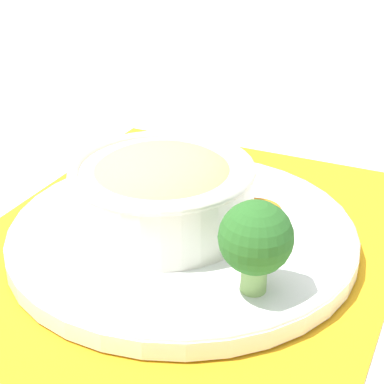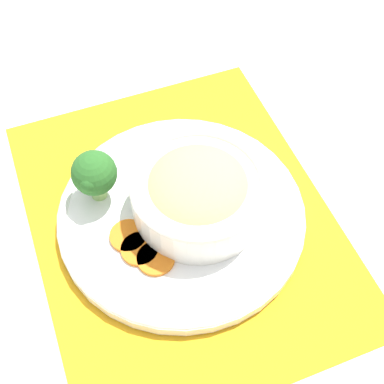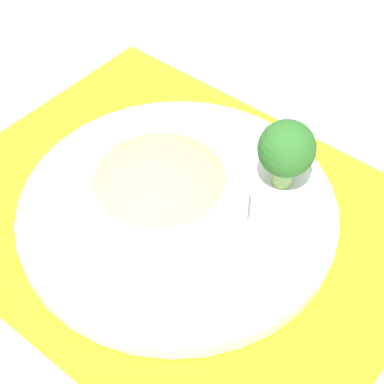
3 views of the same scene
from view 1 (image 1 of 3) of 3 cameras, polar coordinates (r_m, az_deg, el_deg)
name	(u,v)px [view 1 (image 1 of 3)]	position (r m, az deg, el deg)	size (l,w,h in m)	color
ground_plane	(183,247)	(0.59, -0.84, -4.93)	(4.00, 4.00, 0.00)	white
placemat	(183,245)	(0.59, -0.84, -4.77)	(0.52, 0.43, 0.00)	orange
plate	(183,233)	(0.58, -0.85, -3.66)	(0.31, 0.31, 0.02)	white
bowl	(160,190)	(0.57, -2.89, 0.17)	(0.17, 0.17, 0.07)	silver
broccoli_floret	(256,239)	(0.48, 5.74, -4.15)	(0.06, 0.06, 0.08)	#84AD5B
carrot_slice_near	(264,237)	(0.56, 6.46, -4.02)	(0.05, 0.05, 0.01)	orange
carrot_slice_middle	(265,224)	(0.59, 6.49, -2.83)	(0.05, 0.05, 0.01)	orange
carrot_slice_far	(257,212)	(0.60, 5.82, -1.74)	(0.05, 0.05, 0.01)	orange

